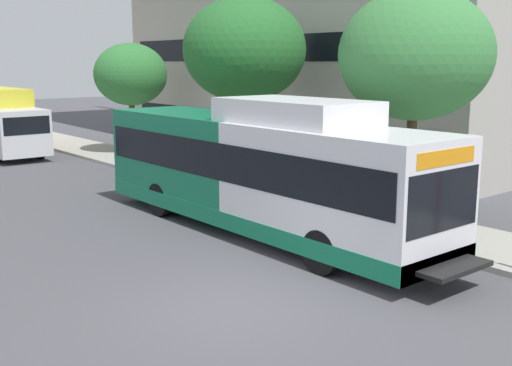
{
  "coord_description": "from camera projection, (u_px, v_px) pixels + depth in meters",
  "views": [
    {
      "loc": [
        -6.81,
        -8.93,
        4.56
      ],
      "look_at": [
        2.87,
        2.86,
        1.6
      ],
      "focal_mm": 44.05,
      "sensor_mm": 36.0,
      "label": 1
    }
  ],
  "objects": [
    {
      "name": "street_tree_near_stop",
      "position": [
        415.0,
        55.0,
        17.19
      ],
      "size": [
        4.22,
        4.22,
        6.39
      ],
      "color": "#4C3823",
      "rests_on": "sidewalk_curb"
    },
    {
      "name": "street_tree_far_block",
      "position": [
        131.0,
        75.0,
        30.43
      ],
      "size": [
        3.54,
        3.54,
        5.3
      ],
      "color": "#4C3823",
      "rests_on": "sidewalk_curb"
    },
    {
      "name": "ground_plane",
      "position": [
        65.0,
        223.0,
        17.95
      ],
      "size": [
        120.0,
        120.0,
        0.0
      ],
      "primitive_type": "plane",
      "color": "#4C4C51"
    },
    {
      "name": "transit_bus",
      "position": [
        259.0,
        170.0,
        16.75
      ],
      "size": [
        2.58,
        12.25,
        3.65
      ],
      "color": "white",
      "rests_on": "ground"
    },
    {
      "name": "sidewalk_curb",
      "position": [
        292.0,
        199.0,
        20.78
      ],
      "size": [
        3.0,
        56.0,
        0.14
      ],
      "primitive_type": "cube",
      "color": "#A8A399",
      "rests_on": "ground"
    },
    {
      "name": "box_truck_background",
      "position": [
        0.0,
        120.0,
        30.64
      ],
      "size": [
        2.32,
        7.01,
        3.25
      ],
      "color": "silver",
      "rests_on": "ground"
    },
    {
      "name": "street_tree_mid_block",
      "position": [
        244.0,
        50.0,
        23.27
      ],
      "size": [
        4.58,
        4.58,
        6.79
      ],
      "color": "#4C3823",
      "rests_on": "sidewalk_curb"
    }
  ]
}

